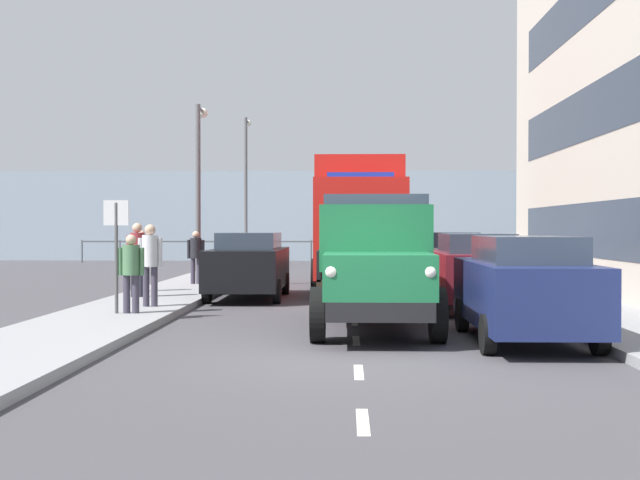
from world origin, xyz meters
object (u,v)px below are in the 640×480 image
(lamp_post_promenade, at_px, (199,175))
(street_sign, at_px, (116,236))
(truck_vintage_green, at_px, (375,266))
(car_navy_kerbside_near, at_px, (524,287))
(lorry_cargo_red, at_px, (359,220))
(lamp_post_far, at_px, (246,178))
(car_maroon_kerbside_1, at_px, (475,271))
(pedestrian_in_dark_coat, at_px, (131,267))
(car_black_oppositeside_0, at_px, (249,264))
(pedestrian_with_bag, at_px, (196,253))
(pedestrian_near_railing, at_px, (150,258))
(pedestrian_by_lamp, at_px, (141,255))
(car_white_kerbside_2, at_px, (447,261))
(pedestrian_couple_b, at_px, (137,253))

(lamp_post_promenade, relative_size, street_sign, 2.46)
(truck_vintage_green, bearing_deg, car_navy_kerbside_near, 153.19)
(lorry_cargo_red, xyz_separation_m, lamp_post_far, (5.05, -13.84, 2.11))
(street_sign, bearing_deg, car_maroon_kerbside_1, -162.86)
(pedestrian_in_dark_coat, bearing_deg, truck_vintage_green, 160.62)
(lorry_cargo_red, height_order, car_black_oppositeside_0, lorry_cargo_red)
(car_black_oppositeside_0, relative_size, pedestrian_with_bag, 2.87)
(truck_vintage_green, height_order, pedestrian_near_railing, truck_vintage_green)
(car_navy_kerbside_near, xyz_separation_m, pedestrian_with_bag, (7.43, -11.41, 0.19))
(truck_vintage_green, xyz_separation_m, pedestrian_in_dark_coat, (4.79, -1.69, -0.11))
(lamp_post_promenade, bearing_deg, pedestrian_by_lamp, 76.33)
(car_maroon_kerbside_1, xyz_separation_m, lamp_post_far, (7.56, -19.82, 3.29))
(pedestrian_in_dark_coat, distance_m, street_sign, 0.68)
(lamp_post_promenade, xyz_separation_m, street_sign, (-0.03, 9.35, -1.82))
(truck_vintage_green, relative_size, lorry_cargo_red, 0.69)
(car_white_kerbside_2, bearing_deg, lamp_post_far, -62.75)
(truck_vintage_green, height_order, lamp_post_promenade, lamp_post_promenade)
(pedestrian_in_dark_coat, xyz_separation_m, street_sign, (0.29, 0.03, 0.62))
(pedestrian_near_railing, bearing_deg, pedestrian_with_bag, -87.47)
(pedestrian_couple_b, bearing_deg, car_white_kerbside_2, -155.97)
(truck_vintage_green, distance_m, car_maroon_kerbside_1, 4.61)
(truck_vintage_green, xyz_separation_m, pedestrian_couple_b, (5.65, -5.52, 0.05))
(pedestrian_near_railing, distance_m, pedestrian_couple_b, 2.58)
(lorry_cargo_red, distance_m, pedestrian_with_bag, 5.03)
(car_maroon_kerbside_1, relative_size, car_black_oppositeside_0, 0.87)
(car_maroon_kerbside_1, height_order, lamp_post_promenade, lamp_post_promenade)
(pedestrian_couple_b, bearing_deg, pedestrian_with_bag, -97.11)
(truck_vintage_green, relative_size, pedestrian_with_bag, 3.53)
(truck_vintage_green, relative_size, lamp_post_far, 0.83)
(lorry_cargo_red, height_order, car_navy_kerbside_near, lorry_cargo_red)
(truck_vintage_green, relative_size, pedestrian_in_dark_coat, 3.60)
(lamp_post_far, bearing_deg, pedestrian_with_bag, 90.54)
(truck_vintage_green, relative_size, lamp_post_promenade, 1.02)
(lorry_cargo_red, distance_m, car_navy_kerbside_near, 11.46)
(street_sign, bearing_deg, lamp_post_far, -89.71)
(car_white_kerbside_2, height_order, pedestrian_in_dark_coat, car_white_kerbside_2)
(car_black_oppositeside_0, xyz_separation_m, pedestrian_with_bag, (2.01, -3.34, 0.19))
(pedestrian_by_lamp, height_order, lamp_post_promenade, lamp_post_promenade)
(car_black_oppositeside_0, height_order, pedestrian_with_bag, pedestrian_with_bag)
(pedestrian_near_railing, bearing_deg, pedestrian_in_dark_coat, 88.25)
(pedestrian_near_railing, relative_size, street_sign, 0.79)
(car_navy_kerbside_near, relative_size, car_white_kerbside_2, 1.06)
(lorry_cargo_red, relative_size, lamp_post_promenade, 1.48)
(pedestrian_in_dark_coat, xyz_separation_m, pedestrian_near_railing, (-0.04, -1.42, 0.13))
(truck_vintage_green, distance_m, street_sign, 5.36)
(pedestrian_by_lamp, bearing_deg, lamp_post_promenade, -103.67)
(pedestrian_near_railing, height_order, lamp_post_promenade, lamp_post_promenade)
(lorry_cargo_red, height_order, lamp_post_promenade, lamp_post_promenade)
(truck_vintage_green, distance_m, pedestrian_couple_b, 7.90)
(lorry_cargo_red, bearing_deg, pedestrian_by_lamp, 23.98)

